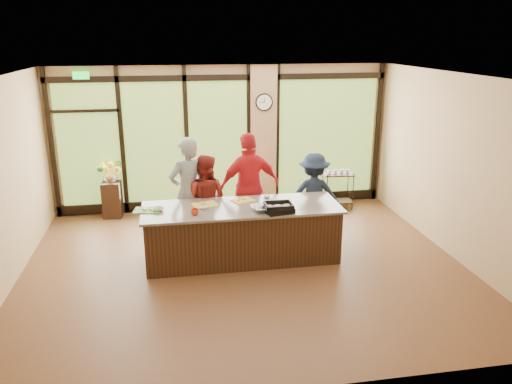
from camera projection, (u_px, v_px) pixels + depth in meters
name	position (u px, v px, depth m)	size (l,w,h in m)	color
floor	(245.00, 266.00, 8.06)	(7.00, 7.00, 0.00)	brown
ceiling	(243.00, 76.00, 7.15)	(7.00, 7.00, 0.00)	silver
back_wall	(223.00, 138.00, 10.42)	(7.00, 7.00, 0.00)	tan
right_wall	(455.00, 167.00, 8.18)	(6.00, 6.00, 0.00)	tan
window_wall	(231.00, 144.00, 10.44)	(6.90, 0.12, 3.00)	tan
island_base	(242.00, 234.00, 8.21)	(3.10, 1.00, 0.88)	#321D10
countertop	(242.00, 208.00, 8.07)	(3.20, 1.10, 0.04)	gray
wall_clock	(264.00, 102.00, 10.21)	(0.36, 0.04, 0.36)	black
cook_left	(189.00, 192.00, 8.61)	(0.71, 0.47, 1.95)	gray
cook_midleft	(205.00, 200.00, 8.72)	(0.79, 0.62, 1.62)	maroon
cook_midright	(249.00, 187.00, 8.89)	(1.15, 0.48, 1.96)	red
cook_right	(313.00, 195.00, 9.13)	(1.00, 0.58, 1.55)	#182336
roasting_pan	(279.00, 210.00, 7.80)	(0.43, 0.33, 0.08)	black
mixing_bowl	(262.00, 208.00, 7.84)	(0.34, 0.34, 0.08)	silver
cutting_board_left	(147.00, 210.00, 7.87)	(0.42, 0.31, 0.01)	#47812F
cutting_board_center	(205.00, 205.00, 8.13)	(0.40, 0.30, 0.01)	gold
cutting_board_right	(243.00, 200.00, 8.33)	(0.35, 0.26, 0.01)	gold
prep_bowl_near	(158.00, 209.00, 7.85)	(0.17, 0.17, 0.05)	silver
prep_bowl_mid	(204.00, 208.00, 7.94)	(0.13, 0.13, 0.04)	silver
prep_bowl_far	(267.00, 196.00, 8.51)	(0.12, 0.12, 0.03)	silver
red_ramekin	(195.00, 212.00, 7.67)	(0.12, 0.12, 0.10)	red
flower_stand	(112.00, 199.00, 10.15)	(0.37, 0.37, 0.73)	#321D10
flower_vase	(110.00, 175.00, 10.00)	(0.27, 0.27, 0.29)	olive
bar_cart	(338.00, 185.00, 10.59)	(0.66, 0.42, 0.86)	#321D10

